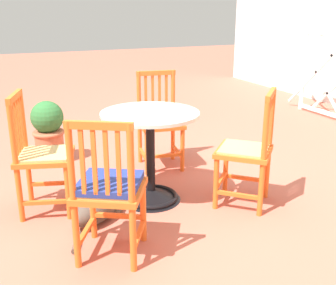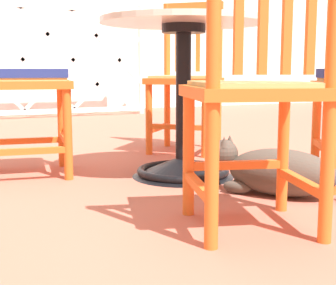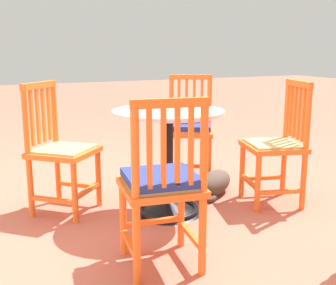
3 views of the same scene
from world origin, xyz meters
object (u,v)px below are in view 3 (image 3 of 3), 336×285
Objects in this scene: orange_chair_at_corner at (60,152)px; tabby_cat at (212,184)px; orange_chair_by_planter at (190,130)px; orange_chair_near_fence at (162,185)px; cafe_table at (168,174)px; orange_chair_facing_out at (277,146)px.

tabby_cat is at bearing -99.74° from orange_chair_at_corner.
tabby_cat is (-0.47, 0.05, -0.35)m from orange_chair_by_planter.
tabby_cat is at bearing -44.71° from orange_chair_near_fence.
orange_chair_facing_out reaches higher than cafe_table.
cafe_table is 0.53m from tabby_cat.
orange_chair_facing_out is (-0.16, -0.81, 0.15)m from cafe_table.
orange_chair_near_fence is at bearing 151.82° from cafe_table.
orange_chair_by_planter reaches higher than cafe_table.
orange_chair_near_fence is (-1.03, -0.30, 0.01)m from orange_chair_at_corner.
orange_chair_by_planter is 1.21m from orange_chair_at_corner.
orange_chair_near_fence is at bearing 135.29° from tabby_cat.
cafe_table is 0.83× the size of orange_chair_facing_out.
cafe_table is 0.84m from orange_chair_facing_out.
cafe_table is at bearing -118.50° from orange_chair_at_corner.
tabby_cat is (-0.19, -1.13, -0.34)m from orange_chair_at_corner.
orange_chair_by_planter is 1.58× the size of tabby_cat.
orange_chair_facing_out and orange_chair_at_corner have the same top height.
tabby_cat is (0.33, 0.34, -0.34)m from orange_chair_facing_out.
orange_chair_near_fence is at bearing -163.59° from orange_chair_at_corner.
cafe_table is 0.83× the size of orange_chair_near_fence.
orange_chair_near_fence is at bearing 146.21° from orange_chair_by_planter.
orange_chair_facing_out is 1.00× the size of orange_chair_near_fence.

